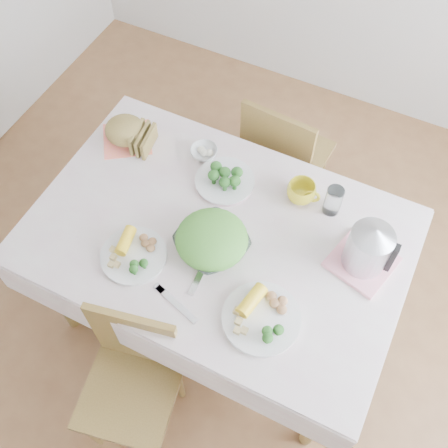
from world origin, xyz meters
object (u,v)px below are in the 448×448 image
at_px(chair_far, 288,149).
at_px(yellow_mug, 301,192).
at_px(salad_bowl, 212,243).
at_px(dinner_plate_right, 261,319).
at_px(dinner_plate_left, 134,256).
at_px(dining_table, 218,277).
at_px(chair_near, 127,390).
at_px(electric_kettle, 369,247).

xyz_separation_m(chair_far, yellow_mug, (0.22, -0.48, 0.34)).
distance_m(salad_bowl, dinner_plate_right, 0.35).
bearing_deg(chair_far, yellow_mug, 118.86).
distance_m(chair_far, yellow_mug, 0.63).
distance_m(chair_far, dinner_plate_left, 1.10).
relative_size(dining_table, chair_near, 1.71).
xyz_separation_m(chair_near, dinner_plate_left, (-0.16, 0.40, 0.31)).
distance_m(dining_table, dinner_plate_right, 0.56).
xyz_separation_m(chair_near, salad_bowl, (0.09, 0.58, 0.33)).
bearing_deg(dining_table, dinner_plate_left, -135.39).
bearing_deg(electric_kettle, dinner_plate_left, -154.59).
bearing_deg(dinner_plate_right, chair_far, 105.64).
bearing_deg(electric_kettle, dining_table, -166.29).
xyz_separation_m(chair_far, salad_bowl, (-0.00, -0.85, 0.33)).
xyz_separation_m(chair_near, electric_kettle, (0.64, 0.77, 0.42)).
bearing_deg(yellow_mug, chair_near, -108.27).
distance_m(chair_near, chair_far, 1.43).
xyz_separation_m(dinner_plate_left, yellow_mug, (0.48, 0.54, 0.04)).
xyz_separation_m(dinner_plate_right, yellow_mug, (-0.07, 0.56, 0.04)).
height_order(yellow_mug, electric_kettle, electric_kettle).
relative_size(chair_far, dinner_plate_right, 3.00).
bearing_deg(chair_far, dinner_plate_right, 110.08).
xyz_separation_m(chair_far, dinner_plate_right, (0.29, -1.04, 0.31)).
xyz_separation_m(dining_table, dinner_plate_left, (-0.24, -0.24, 0.40)).
bearing_deg(chair_near, salad_bowl, 69.79).
relative_size(dining_table, dinner_plate_right, 4.84).
height_order(dining_table, electric_kettle, electric_kettle).
relative_size(chair_near, chair_far, 0.95).
xyz_separation_m(dining_table, electric_kettle, (0.56, 0.13, 0.51)).
bearing_deg(dinner_plate_right, chair_near, -135.14).
bearing_deg(chair_far, dining_table, 93.37).
height_order(dining_table, yellow_mug, yellow_mug).
height_order(dining_table, dinner_plate_left, dinner_plate_left).
distance_m(chair_far, salad_bowl, 0.91).
height_order(chair_near, yellow_mug, chair_near).
height_order(dining_table, chair_far, chair_far).
distance_m(chair_near, yellow_mug, 1.06).
bearing_deg(chair_near, dining_table, 71.59).
bearing_deg(dinner_plate_left, dining_table, 44.61).
xyz_separation_m(dining_table, chair_near, (-0.08, -0.64, 0.09)).
bearing_deg(chair_near, yellow_mug, 60.43).
xyz_separation_m(chair_far, dinner_plate_left, (-0.26, -1.03, 0.31)).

